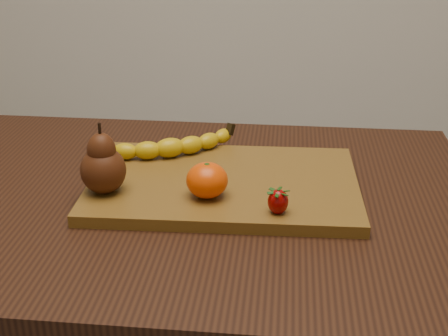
# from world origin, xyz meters

# --- Properties ---
(table) EXTENTS (1.00, 0.70, 0.76)m
(table) POSITION_xyz_m (0.00, 0.00, 0.66)
(table) COLOR black
(table) RESTS_ON ground
(cutting_board) EXTENTS (0.46, 0.31, 0.02)m
(cutting_board) POSITION_xyz_m (0.07, 0.02, 0.77)
(cutting_board) COLOR brown
(cutting_board) RESTS_ON table
(banana) EXTENTS (0.23, 0.15, 0.04)m
(banana) POSITION_xyz_m (-0.04, 0.11, 0.80)
(banana) COLOR gold
(banana) RESTS_ON cutting_board
(pear) EXTENTS (0.08, 0.08, 0.11)m
(pear) POSITION_xyz_m (-0.12, -0.04, 0.84)
(pear) COLOR #431D0A
(pear) RESTS_ON cutting_board
(mandarin) EXTENTS (0.08, 0.08, 0.06)m
(mandarin) POSITION_xyz_m (0.05, -0.04, 0.81)
(mandarin) COLOR #E54302
(mandarin) RESTS_ON cutting_board
(strawberry) EXTENTS (0.04, 0.04, 0.04)m
(strawberry) POSITION_xyz_m (0.16, -0.09, 0.80)
(strawberry) COLOR #890403
(strawberry) RESTS_ON cutting_board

